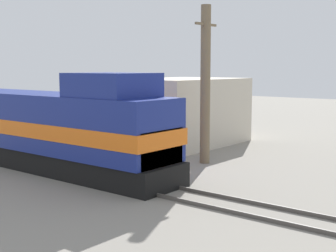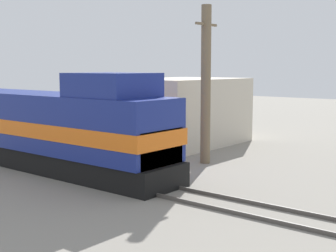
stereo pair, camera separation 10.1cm
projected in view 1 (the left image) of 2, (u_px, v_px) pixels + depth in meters
ground_plane at (90, 177)px, 21.52m from camera, size 120.00×120.00×0.00m
rail_near at (78, 178)px, 20.95m from camera, size 0.08×34.60×0.15m
rail_far at (102, 172)px, 22.07m from camera, size 0.08×34.60×0.15m
locomotive at (52, 128)px, 22.96m from camera, size 3.13×15.61×4.76m
utility_pole at (205, 85)px, 24.11m from camera, size 1.80×0.52×8.15m
vendor_umbrella at (121, 123)px, 25.86m from camera, size 1.90×1.90×2.17m
billboard_sign at (158, 109)px, 28.39m from camera, size 2.04×0.12×3.37m
shrub_cluster at (111, 151)px, 25.98m from camera, size 0.79×0.79×0.79m
person_bystander at (152, 145)px, 24.90m from camera, size 0.34×0.34×1.62m
bicycle at (160, 149)px, 26.68m from camera, size 2.04×1.48×0.69m
building_block_distant at (180, 111)px, 30.50m from camera, size 8.41×5.86×4.28m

